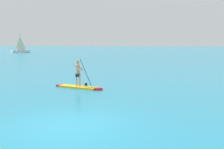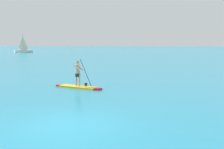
# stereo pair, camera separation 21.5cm
# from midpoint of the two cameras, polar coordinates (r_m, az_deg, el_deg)

# --- Properties ---
(ground) EXTENTS (440.00, 440.00, 0.00)m
(ground) POSITION_cam_midpoint_polar(r_m,az_deg,el_deg) (9.67, -10.11, -11.23)
(ground) COLOR teal
(paddleboarder_mid_center) EXTENTS (3.41, 1.68, 1.93)m
(paddleboarder_mid_center) POSITION_cam_midpoint_polar(r_m,az_deg,el_deg) (17.20, -7.94, -1.88)
(paddleboarder_mid_center) COLOR yellow
(paddleboarder_mid_center) RESTS_ON ground
(sailboat_left_horizon) EXTENTS (5.09, 4.73, 5.93)m
(sailboat_left_horizon) POSITION_cam_midpoint_polar(r_m,az_deg,el_deg) (84.10, -20.00, 5.18)
(sailboat_left_horizon) COLOR white
(sailboat_left_horizon) RESTS_ON ground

